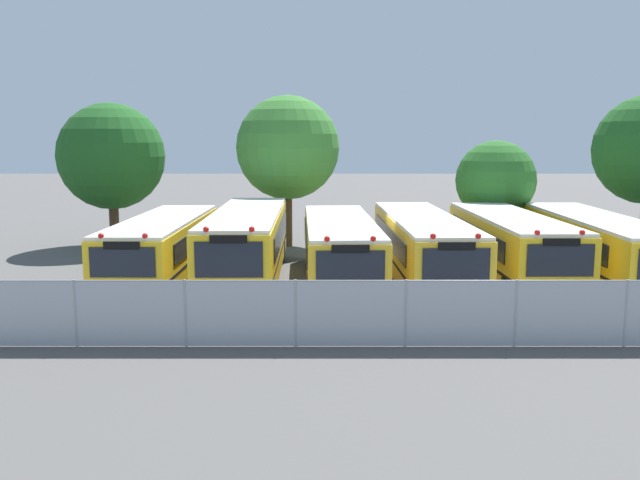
# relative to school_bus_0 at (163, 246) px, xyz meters

# --- Properties ---
(ground_plane) EXTENTS (160.00, 160.00, 0.00)m
(ground_plane) POSITION_rel_school_bus_0_xyz_m (8.09, -0.20, -1.33)
(ground_plane) COLOR #514F4C
(school_bus_0) EXTENTS (2.55, 10.27, 2.51)m
(school_bus_0) POSITION_rel_school_bus_0_xyz_m (0.00, 0.00, 0.00)
(school_bus_0) COLOR yellow
(school_bus_0) RESTS_ON ground_plane
(school_bus_1) EXTENTS (2.58, 11.51, 2.80)m
(school_bus_1) POSITION_rel_school_bus_0_xyz_m (3.17, -0.01, 0.14)
(school_bus_1) COLOR yellow
(school_bus_1) RESTS_ON ground_plane
(school_bus_2) EXTENTS (2.78, 10.80, 2.53)m
(school_bus_2) POSITION_rel_school_bus_0_xyz_m (6.58, -0.48, 0.01)
(school_bus_2) COLOR yellow
(school_bus_2) RESTS_ON ground_plane
(school_bus_3) EXTENTS (2.66, 11.45, 2.62)m
(school_bus_3) POSITION_rel_school_bus_0_xyz_m (9.65, -0.22, 0.05)
(school_bus_3) COLOR yellow
(school_bus_3) RESTS_ON ground_plane
(school_bus_4) EXTENTS (2.60, 10.46, 2.63)m
(school_bus_4) POSITION_rel_school_bus_0_xyz_m (12.94, -0.04, 0.06)
(school_bus_4) COLOR yellow
(school_bus_4) RESTS_ON ground_plane
(school_bus_5) EXTENTS (2.73, 11.57, 2.59)m
(school_bus_5) POSITION_rel_school_bus_0_xyz_m (16.15, -0.12, 0.04)
(school_bus_5) COLOR yellow
(school_bus_5) RESTS_ON ground_plane
(tree_0) EXTENTS (5.20, 5.20, 7.06)m
(tree_0) POSITION_rel_school_bus_0_xyz_m (-4.36, 8.30, 3.13)
(tree_0) COLOR #4C3823
(tree_0) RESTS_ON ground_plane
(tree_1) EXTENTS (5.08, 5.08, 7.42)m
(tree_1) POSITION_rel_school_bus_0_xyz_m (4.17, 8.49, 3.53)
(tree_1) COLOR #4C3823
(tree_1) RESTS_ON ground_plane
(tree_2) EXTENTS (3.70, 3.70, 5.25)m
(tree_2) POSITION_rel_school_bus_0_xyz_m (14.09, 6.45, 2.12)
(tree_2) COLOR #4C3823
(tree_2) RESTS_ON ground_plane
(chainlink_fence) EXTENTS (22.58, 0.07, 1.76)m
(chainlink_fence) POSITION_rel_school_bus_0_xyz_m (8.05, -8.03, -0.41)
(chainlink_fence) COLOR #9EA0A3
(chainlink_fence) RESTS_ON ground_plane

